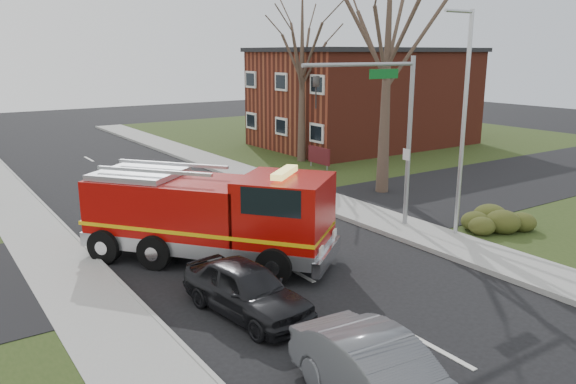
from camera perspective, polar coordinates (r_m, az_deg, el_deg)
ground at (r=18.34m, az=0.78°, el=-8.15°), size 120.00×120.00×0.00m
sidewalk_right at (r=22.25m, az=14.00°, el=-4.34°), size 2.40×80.00×0.15m
sidewalk_left at (r=15.89m, az=-18.28°, el=-12.26°), size 2.40×80.00×0.15m
cross_street_right at (r=37.45m, az=26.14°, el=2.03°), size 30.00×8.00×0.15m
brick_building at (r=43.08m, az=7.82°, el=9.53°), size 15.40×10.40×7.25m
health_center_sign at (r=33.83m, az=3.17°, el=3.70°), size 0.12×2.00×1.40m
hedge_corner at (r=23.65m, az=20.42°, el=-2.45°), size 2.80×2.00×0.90m
bare_tree_near at (r=27.71m, az=10.12°, el=14.82°), size 6.00×6.00×12.00m
bare_tree_far at (r=35.59m, az=1.44°, el=13.30°), size 5.25×5.25×10.50m
traffic_signal_mast at (r=21.60m, az=9.97°, el=7.92°), size 5.29×0.18×6.80m
streetlight_pole at (r=21.71m, az=17.35°, el=7.11°), size 1.48×0.16×8.40m
fire_engine at (r=19.12m, az=-7.76°, el=-2.58°), size 7.28×8.20×3.32m
parked_car_maroon at (r=15.38m, az=-4.25°, el=-9.78°), size 2.27×4.45×1.45m
parked_car_gray at (r=11.64m, az=9.55°, el=-18.18°), size 1.94×4.70×1.51m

